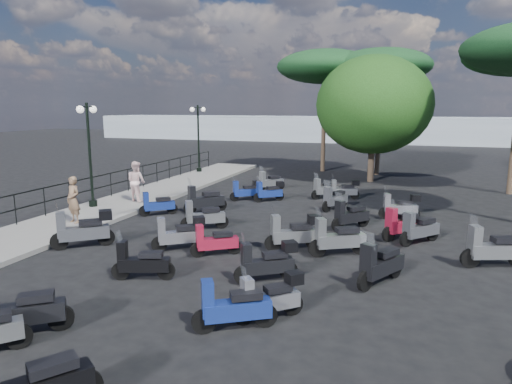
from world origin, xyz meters
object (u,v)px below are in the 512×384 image
(woman, at_px, (73,200))
(scooter_5, at_px, (246,191))
(pedestrian_far, at_px, (136,181))
(scooter_30, at_px, (269,192))
(scooter_2, at_px, (83,230))
(scooter_11, at_px, (270,182))
(scooter_27, at_px, (494,249))
(scooter_9, at_px, (203,217))
(scooter_3, at_px, (180,234))
(scooter_20, at_px, (267,263))
(scooter_14, at_px, (338,239))
(pine_2, at_px, (325,67))
(scooter_23, at_px, (344,190))
(lamp_post_2, at_px, (198,134))
(lamp_post_1, at_px, (89,148))
(scooter_19, at_px, (270,298))
(scooter_26, at_px, (380,265))
(scooter_16, at_px, (335,199))
(scooter_22, at_px, (419,229))
(scooter_4, at_px, (157,205))
(scooter_17, at_px, (325,189))
(broadleaf_tree, at_px, (374,105))
(scooter_13, at_px, (233,308))
(pine_0, at_px, (382,66))
(scooter_28, at_px, (402,225))
(scooter_15, at_px, (294,233))
(scooter_8, at_px, (215,242))
(scooter_7, at_px, (141,263))
(scooter_10, at_px, (204,201))
(scooter_29, at_px, (400,207))
(scooter_1, at_px, (21,311))

(woman, height_order, scooter_5, woman)
(pedestrian_far, xyz_separation_m, scooter_30, (5.35, 2.44, -0.59))
(scooter_30, bearing_deg, scooter_2, 119.07)
(scooter_11, relative_size, scooter_27, 0.73)
(scooter_2, distance_m, scooter_9, 3.99)
(scooter_3, height_order, scooter_20, scooter_3)
(scooter_14, xyz_separation_m, pine_2, (-3.56, 17.37, 6.24))
(pedestrian_far, relative_size, scooter_23, 1.23)
(lamp_post_2, bearing_deg, scooter_9, -42.93)
(scooter_2, xyz_separation_m, pine_2, (3.90, 19.03, 6.18))
(scooter_14, height_order, pine_2, pine_2)
(lamp_post_1, bearing_deg, scooter_30, 23.68)
(scooter_19, bearing_deg, scooter_26, -79.54)
(scooter_23, xyz_separation_m, scooter_27, (5.02, -7.93, 0.07))
(scooter_16, bearing_deg, pine_2, -50.68)
(pine_2, bearing_deg, scooter_22, -69.31)
(scooter_4, bearing_deg, scooter_14, -151.10)
(scooter_2, relative_size, scooter_11, 1.20)
(scooter_9, relative_size, scooter_30, 1.18)
(scooter_2, relative_size, scooter_17, 1.26)
(scooter_4, distance_m, broadleaf_tree, 13.95)
(scooter_13, relative_size, scooter_20, 1.05)
(scooter_27, distance_m, scooter_30, 10.38)
(scooter_2, height_order, scooter_30, scooter_2)
(scooter_17, relative_size, pine_0, 0.16)
(scooter_4, bearing_deg, scooter_17, -87.00)
(scooter_28, bearing_deg, pine_2, -28.31)
(woman, xyz_separation_m, scooter_23, (8.51, 7.96, -0.54))
(broadleaf_tree, relative_size, pine_0, 0.92)
(scooter_15, xyz_separation_m, broadleaf_tree, (1.13, 13.84, 3.81))
(woman, height_order, scooter_4, woman)
(scooter_8, relative_size, broadleaf_tree, 0.18)
(scooter_30, bearing_deg, scooter_13, 154.45)
(scooter_11, bearing_deg, scooter_2, 117.82)
(scooter_7, bearing_deg, lamp_post_1, 26.88)
(scooter_10, relative_size, scooter_29, 0.95)
(scooter_19, distance_m, scooter_26, 3.28)
(scooter_2, distance_m, scooter_10, 5.64)
(woman, relative_size, scooter_4, 1.37)
(scooter_2, bearing_deg, scooter_20, -136.82)
(scooter_28, relative_size, broadleaf_tree, 0.20)
(scooter_10, relative_size, scooter_20, 1.03)
(scooter_20, bearing_deg, scooter_27, -96.47)
(pine_0, bearing_deg, scooter_10, -114.26)
(scooter_1, bearing_deg, scooter_19, -100.57)
(scooter_9, relative_size, scooter_23, 1.02)
(scooter_14, distance_m, broadleaf_tree, 14.48)
(scooter_5, relative_size, scooter_14, 0.76)
(scooter_20, bearing_deg, scooter_5, -11.57)
(scooter_2, distance_m, pine_0, 20.90)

